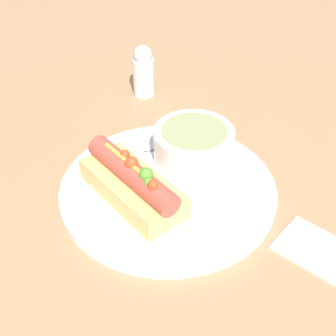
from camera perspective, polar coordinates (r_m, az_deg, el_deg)
ground_plane at (r=0.61m, az=-0.00°, el=-3.03°), size 4.00×4.00×0.00m
dinner_plate at (r=0.61m, az=-0.00°, el=-2.61°), size 0.28×0.28×0.01m
hot_dog at (r=0.57m, az=-4.34°, el=-1.84°), size 0.15×0.06×0.06m
soup_bowl at (r=0.63m, az=3.14°, el=2.88°), size 0.11×0.11×0.05m
spoon at (r=0.66m, az=-3.46°, el=2.05°), size 0.05×0.18×0.01m
napkin at (r=0.56m, az=19.10°, el=-10.09°), size 0.13×0.08×0.01m
salt_shaker at (r=0.80m, az=-3.02°, el=11.73°), size 0.04×0.04×0.09m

